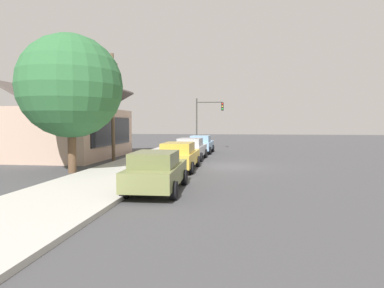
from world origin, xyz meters
The scene contains 11 objects.
ground_plane centered at (0.00, 0.00, 0.00)m, with size 120.00×120.00×0.00m, color #424244.
sidewalk_curb centered at (0.00, 5.60, 0.08)m, with size 60.00×4.20×0.16m, color #B2AFA8.
car_olive centered at (-7.86, 2.69, 0.81)m, with size 4.58×2.08×1.59m.
car_mustard centered at (-1.98, 2.83, 0.82)m, with size 4.81×2.01×1.59m.
car_silver centered at (3.44, 2.89, 0.81)m, with size 4.59×2.10×1.59m.
car_skyblue centered at (8.86, 2.72, 0.81)m, with size 4.37×2.13×1.59m.
storefront_building centered at (3.68, 11.98, 2.02)m, with size 10.09×6.30×5.48m.
shade_tree centered at (-3.74, 8.34, 4.60)m, with size 5.45×5.45×7.34m.
traffic_light_main centered at (12.86, 2.54, 3.49)m, with size 0.37×2.79×5.20m.
utility_pole_wooden centered at (1.83, 8.20, 3.93)m, with size 1.80×0.24×7.50m.
fire_hydrant_red centered at (-0.02, 4.20, 0.50)m, with size 0.22×0.22×0.71m.
Camera 1 is at (-20.12, -0.33, 2.65)m, focal length 30.51 mm.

